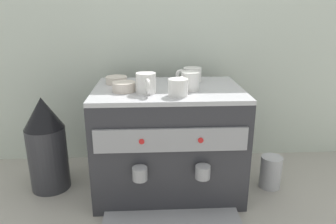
{
  "coord_description": "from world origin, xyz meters",
  "views": [
    {
      "loc": [
        -0.07,
        -1.29,
        0.79
      ],
      "look_at": [
        0.0,
        0.0,
        0.36
      ],
      "focal_mm": 34.06,
      "sensor_mm": 36.0,
      "label": 1
    }
  ],
  "objects_px": {
    "ceramic_cup_2": "(146,83)",
    "ceramic_bowl_1": "(124,87)",
    "ceramic_bowl_0": "(116,80)",
    "ceramic_cup_0": "(190,81)",
    "ceramic_cup_3": "(178,87)",
    "ceramic_cup_1": "(191,75)",
    "coffee_grinder": "(46,144)",
    "espresso_machine": "(168,140)",
    "milk_pitcher": "(271,172)"
  },
  "relations": [
    {
      "from": "ceramic_cup_1",
      "to": "coffee_grinder",
      "type": "distance_m",
      "value": 0.71
    },
    {
      "from": "ceramic_bowl_1",
      "to": "coffee_grinder",
      "type": "distance_m",
      "value": 0.45
    },
    {
      "from": "ceramic_bowl_0",
      "to": "ceramic_cup_0",
      "type": "bearing_deg",
      "value": -23.79
    },
    {
      "from": "coffee_grinder",
      "to": "ceramic_bowl_0",
      "type": "bearing_deg",
      "value": 12.42
    },
    {
      "from": "ceramic_cup_0",
      "to": "ceramic_bowl_0",
      "type": "bearing_deg",
      "value": 156.21
    },
    {
      "from": "ceramic_cup_1",
      "to": "ceramic_bowl_0",
      "type": "relative_size",
      "value": 1.27
    },
    {
      "from": "espresso_machine",
      "to": "ceramic_cup_1",
      "type": "height_order",
      "value": "ceramic_cup_1"
    },
    {
      "from": "ceramic_cup_1",
      "to": "ceramic_bowl_1",
      "type": "height_order",
      "value": "ceramic_cup_1"
    },
    {
      "from": "ceramic_cup_0",
      "to": "ceramic_bowl_1",
      "type": "height_order",
      "value": "ceramic_cup_0"
    },
    {
      "from": "ceramic_bowl_0",
      "to": "coffee_grinder",
      "type": "relative_size",
      "value": 0.22
    },
    {
      "from": "milk_pitcher",
      "to": "ceramic_bowl_1",
      "type": "bearing_deg",
      "value": -178.11
    },
    {
      "from": "milk_pitcher",
      "to": "ceramic_cup_0",
      "type": "bearing_deg",
      "value": -177.37
    },
    {
      "from": "ceramic_bowl_1",
      "to": "milk_pitcher",
      "type": "bearing_deg",
      "value": 1.89
    },
    {
      "from": "espresso_machine",
      "to": "milk_pitcher",
      "type": "xyz_separation_m",
      "value": [
        0.47,
        -0.02,
        -0.16
      ]
    },
    {
      "from": "ceramic_cup_1",
      "to": "milk_pitcher",
      "type": "distance_m",
      "value": 0.57
    },
    {
      "from": "ceramic_bowl_0",
      "to": "milk_pitcher",
      "type": "height_order",
      "value": "ceramic_bowl_0"
    },
    {
      "from": "ceramic_cup_2",
      "to": "ceramic_cup_3",
      "type": "xyz_separation_m",
      "value": [
        0.12,
        -0.04,
        -0.01
      ]
    },
    {
      "from": "ceramic_cup_2",
      "to": "milk_pitcher",
      "type": "relative_size",
      "value": 0.81
    },
    {
      "from": "ceramic_bowl_0",
      "to": "coffee_grinder",
      "type": "xyz_separation_m",
      "value": [
        -0.31,
        -0.07,
        -0.27
      ]
    },
    {
      "from": "ceramic_bowl_1",
      "to": "coffee_grinder",
      "type": "xyz_separation_m",
      "value": [
        -0.36,
        0.07,
        -0.27
      ]
    },
    {
      "from": "ceramic_cup_1",
      "to": "milk_pitcher",
      "type": "relative_size",
      "value": 0.79
    },
    {
      "from": "espresso_machine",
      "to": "ceramic_cup_0",
      "type": "relative_size",
      "value": 6.12
    },
    {
      "from": "espresso_machine",
      "to": "ceramic_cup_0",
      "type": "bearing_deg",
      "value": -26.14
    },
    {
      "from": "ceramic_bowl_0",
      "to": "ceramic_bowl_1",
      "type": "xyz_separation_m",
      "value": [
        0.04,
        -0.14,
        0.0
      ]
    },
    {
      "from": "ceramic_cup_3",
      "to": "ceramic_bowl_1",
      "type": "relative_size",
      "value": 1.17
    },
    {
      "from": "ceramic_cup_0",
      "to": "ceramic_bowl_0",
      "type": "height_order",
      "value": "ceramic_cup_0"
    },
    {
      "from": "ceramic_bowl_1",
      "to": "ceramic_cup_3",
      "type": "bearing_deg",
      "value": -20.03
    },
    {
      "from": "ceramic_bowl_1",
      "to": "ceramic_cup_0",
      "type": "bearing_deg",
      "value": 0.81
    },
    {
      "from": "ceramic_bowl_1",
      "to": "ceramic_cup_2",
      "type": "bearing_deg",
      "value": -22.54
    },
    {
      "from": "ceramic_cup_0",
      "to": "ceramic_cup_2",
      "type": "bearing_deg",
      "value": -166.85
    },
    {
      "from": "ceramic_cup_2",
      "to": "coffee_grinder",
      "type": "bearing_deg",
      "value": 166.52
    },
    {
      "from": "ceramic_cup_0",
      "to": "ceramic_cup_2",
      "type": "height_order",
      "value": "ceramic_cup_2"
    },
    {
      "from": "ceramic_cup_3",
      "to": "milk_pitcher",
      "type": "height_order",
      "value": "ceramic_cup_3"
    },
    {
      "from": "coffee_grinder",
      "to": "milk_pitcher",
      "type": "distance_m",
      "value": 1.01
    },
    {
      "from": "ceramic_cup_2",
      "to": "ceramic_bowl_1",
      "type": "xyz_separation_m",
      "value": [
        -0.09,
        0.04,
        -0.02
      ]
    },
    {
      "from": "espresso_machine",
      "to": "ceramic_cup_3",
      "type": "distance_m",
      "value": 0.3
    },
    {
      "from": "ceramic_cup_0",
      "to": "espresso_machine",
      "type": "bearing_deg",
      "value": 153.86
    },
    {
      "from": "espresso_machine",
      "to": "ceramic_bowl_0",
      "type": "height_order",
      "value": "ceramic_bowl_0"
    },
    {
      "from": "coffee_grinder",
      "to": "ceramic_cup_2",
      "type": "bearing_deg",
      "value": -13.48
    },
    {
      "from": "espresso_machine",
      "to": "ceramic_cup_1",
      "type": "xyz_separation_m",
      "value": [
        0.11,
        0.12,
        0.27
      ]
    },
    {
      "from": "ceramic_cup_0",
      "to": "ceramic_cup_2",
      "type": "xyz_separation_m",
      "value": [
        -0.17,
        -0.04,
        0.0
      ]
    },
    {
      "from": "ceramic_cup_1",
      "to": "ceramic_cup_0",
      "type": "bearing_deg",
      "value": -99.64
    },
    {
      "from": "espresso_machine",
      "to": "ceramic_cup_2",
      "type": "height_order",
      "value": "ceramic_cup_2"
    },
    {
      "from": "coffee_grinder",
      "to": "milk_pitcher",
      "type": "height_order",
      "value": "coffee_grinder"
    },
    {
      "from": "ceramic_cup_0",
      "to": "ceramic_cup_1",
      "type": "xyz_separation_m",
      "value": [
        0.03,
        0.16,
        -0.01
      ]
    },
    {
      "from": "espresso_machine",
      "to": "ceramic_cup_3",
      "type": "bearing_deg",
      "value": -75.12
    },
    {
      "from": "ceramic_cup_0",
      "to": "ceramic_cup_3",
      "type": "bearing_deg",
      "value": -122.76
    },
    {
      "from": "ceramic_cup_2",
      "to": "ceramic_cup_3",
      "type": "height_order",
      "value": "ceramic_cup_2"
    },
    {
      "from": "ceramic_cup_0",
      "to": "coffee_grinder",
      "type": "relative_size",
      "value": 0.24
    },
    {
      "from": "ceramic_cup_0",
      "to": "ceramic_cup_1",
      "type": "height_order",
      "value": "ceramic_cup_0"
    }
  ]
}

